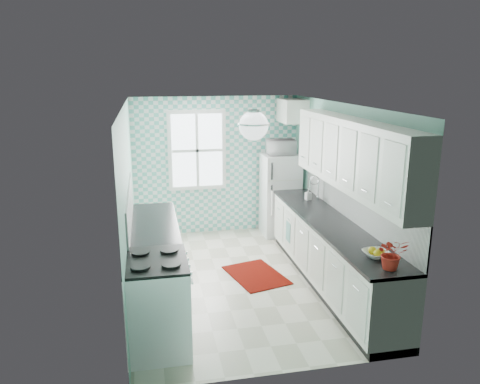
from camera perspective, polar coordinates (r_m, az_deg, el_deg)
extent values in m
cube|color=beige|center=(6.89, 0.00, -10.73)|extent=(3.00, 4.40, 0.02)
cube|color=white|center=(6.24, 0.00, 10.66)|extent=(3.00, 4.40, 0.02)
cube|color=#78B8A5|center=(8.57, -2.92, 3.24)|extent=(3.00, 0.02, 2.50)
cube|color=#78B8A5|center=(4.42, 5.72, -7.98)|extent=(3.00, 0.02, 2.50)
cube|color=#78B8A5|center=(6.34, -13.50, -1.27)|extent=(0.02, 4.40, 2.50)
cube|color=#78B8A5|center=(6.90, 12.39, 0.09)|extent=(0.02, 4.40, 2.50)
cube|color=#59B8AA|center=(8.55, -2.90, 3.21)|extent=(3.00, 0.01, 2.50)
cube|color=white|center=(8.43, -5.26, 5.08)|extent=(1.04, 0.05, 1.44)
cube|color=white|center=(8.41, -5.25, 5.05)|extent=(0.90, 0.02, 1.30)
cube|color=white|center=(6.56, 13.57, -1.25)|extent=(0.02, 3.60, 0.51)
cube|color=white|center=(6.28, -13.29, -1.92)|extent=(0.02, 2.15, 0.51)
cube|color=white|center=(6.16, 13.44, 4.49)|extent=(0.33, 3.20, 0.90)
cube|color=white|center=(8.36, 6.37, 9.80)|extent=(0.40, 0.74, 0.40)
cylinder|color=silver|center=(5.46, 1.68, 9.76)|extent=(0.14, 0.14, 0.04)
cylinder|color=silver|center=(5.47, 1.68, 9.03)|extent=(0.02, 0.02, 0.12)
sphere|color=white|center=(5.48, 1.67, 8.10)|extent=(0.34, 0.34, 0.34)
cube|color=white|center=(6.68, 10.92, -7.55)|extent=(0.60, 3.60, 0.90)
cube|color=black|center=(6.52, 11.00, -3.73)|extent=(0.63, 3.60, 0.04)
cube|color=white|center=(6.53, -10.35, -8.08)|extent=(0.60, 2.15, 0.90)
cube|color=black|center=(6.36, -10.41, -4.16)|extent=(0.63, 2.15, 0.04)
cube|color=white|center=(8.55, 4.90, -0.34)|extent=(0.65, 0.61, 1.48)
cube|color=silver|center=(8.18, 5.55, 1.42)|extent=(0.63, 0.01, 0.02)
cube|color=silver|center=(8.05, 3.90, 2.55)|extent=(0.03, 0.03, 0.30)
cube|color=silver|center=(8.18, 3.83, -1.01)|extent=(0.03, 0.03, 0.54)
cube|color=white|center=(5.24, -10.02, -13.26)|extent=(0.66, 0.83, 0.99)
cube|color=black|center=(5.03, -10.27, -8.26)|extent=(0.66, 0.83, 0.03)
cube|color=black|center=(5.23, -6.31, -12.44)|extent=(0.01, 0.55, 0.33)
cube|color=silver|center=(7.49, 7.99, -1.17)|extent=(0.57, 0.48, 0.12)
cylinder|color=silver|center=(7.51, 9.53, 0.39)|extent=(0.02, 0.02, 0.30)
torus|color=silver|center=(7.44, 9.02, 1.78)|extent=(0.16, 0.02, 0.16)
cube|color=maroon|center=(7.02, 1.97, -10.08)|extent=(0.91, 1.13, 0.02)
cube|color=#52AB95|center=(7.41, 5.91, -4.85)|extent=(0.05, 0.21, 0.31)
imported|color=silver|center=(5.42, 16.26, -7.26)|extent=(0.31, 0.31, 0.07)
imported|color=#AB232E|center=(5.11, 18.05, -7.14)|extent=(0.35, 0.32, 0.34)
imported|color=#99B2CA|center=(7.50, 8.31, -0.28)|extent=(0.10, 0.10, 0.18)
imported|color=silver|center=(8.36, 5.03, 5.47)|extent=(0.49, 0.34, 0.27)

